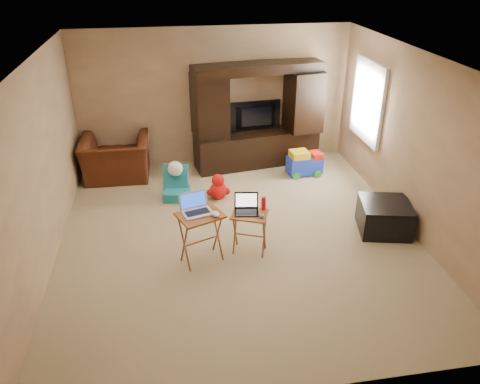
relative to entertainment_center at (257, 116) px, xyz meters
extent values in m
plane|color=tan|center=(-0.75, -2.43, -0.95)|extent=(5.50, 5.50, 0.00)
plane|color=silver|center=(-0.75, -2.43, 1.55)|extent=(5.50, 5.50, 0.00)
plane|color=tan|center=(-0.75, 0.32, 0.30)|extent=(5.00, 0.00, 5.00)
plane|color=tan|center=(-0.75, -5.18, 0.30)|extent=(5.00, 0.00, 5.00)
plane|color=tan|center=(-3.25, -2.43, 0.30)|extent=(0.00, 5.50, 5.50)
plane|color=tan|center=(1.75, -2.43, 0.30)|extent=(0.00, 5.50, 5.50)
plane|color=white|center=(1.73, -0.88, 0.45)|extent=(0.00, 1.20, 1.20)
cube|color=white|center=(1.71, -0.88, 0.45)|extent=(0.06, 1.14, 1.34)
cube|color=black|center=(0.00, 0.00, 0.00)|extent=(2.39, 0.94, 1.90)
imported|color=black|center=(0.00, 0.04, -0.04)|extent=(0.97, 0.22, 0.56)
imported|color=#4A1C10|center=(-2.58, -0.21, -0.58)|extent=(1.18, 1.03, 0.75)
cube|color=black|center=(1.37, -2.65, -0.73)|extent=(0.83, 0.83, 0.45)
cube|color=#975624|center=(-1.32, -2.97, -0.60)|extent=(0.67, 0.61, 0.71)
cube|color=#A14E27|center=(-0.66, -2.87, -0.65)|extent=(0.56, 0.52, 0.60)
cube|color=silver|center=(-1.35, -2.94, -0.13)|extent=(0.44, 0.39, 0.24)
cube|color=black|center=(-0.70, -2.85, -0.23)|extent=(0.35, 0.30, 0.24)
ellipsoid|color=white|center=(-1.13, -3.04, -0.22)|extent=(0.12, 0.16, 0.06)
ellipsoid|color=#444449|center=(-0.53, -2.99, -0.33)|extent=(0.09, 0.13, 0.05)
cylinder|color=red|center=(-0.46, -2.79, -0.26)|extent=(0.06, 0.06, 0.18)
camera|label=1|loc=(-1.65, -8.07, 2.74)|focal=35.00mm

